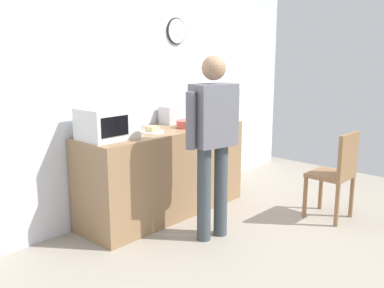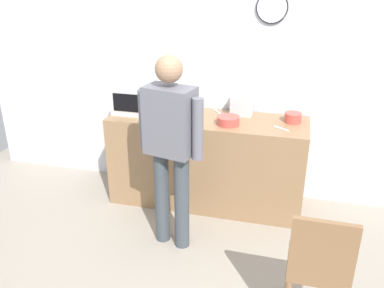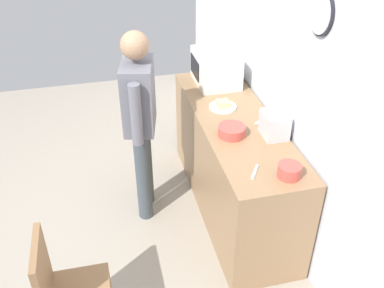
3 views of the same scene
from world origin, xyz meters
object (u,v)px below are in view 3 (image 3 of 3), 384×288
(sandwich_plate, at_px, (223,106))
(cereal_bowl, at_px, (289,171))
(microwave, at_px, (216,68))
(salad_bowl, at_px, (232,131))
(toaster, at_px, (275,125))
(person_standing, at_px, (140,115))
(spoon_utensil, at_px, (255,172))
(fork_utensil, at_px, (261,120))

(sandwich_plate, distance_m, cereal_bowl, 1.05)
(microwave, height_order, salad_bowl, microwave)
(toaster, bearing_deg, microwave, -170.25)
(sandwich_plate, distance_m, person_standing, 0.74)
(toaster, bearing_deg, cereal_bowl, -10.86)
(spoon_utensil, bearing_deg, person_standing, -141.83)
(person_standing, bearing_deg, toaster, 65.53)
(salad_bowl, bearing_deg, cereal_bowl, 20.38)
(sandwich_plate, distance_m, spoon_utensil, 0.94)
(spoon_utensil, bearing_deg, fork_utensil, 155.27)
(cereal_bowl, bearing_deg, sandwich_plate, -171.39)
(sandwich_plate, xyz_separation_m, person_standing, (0.07, -0.73, 0.05))
(toaster, relative_size, fork_utensil, 1.29)
(salad_bowl, distance_m, toaster, 0.33)
(sandwich_plate, height_order, fork_utensil, sandwich_plate)
(cereal_bowl, height_order, fork_utensil, cereal_bowl)
(spoon_utensil, bearing_deg, microwave, 174.71)
(microwave, bearing_deg, person_standing, -54.69)
(fork_utensil, relative_size, spoon_utensil, 1.00)
(fork_utensil, bearing_deg, toaster, 1.84)
(microwave, height_order, sandwich_plate, microwave)
(salad_bowl, relative_size, fork_utensil, 1.27)
(cereal_bowl, bearing_deg, fork_utensil, 173.16)
(microwave, bearing_deg, spoon_utensil, -5.29)
(sandwich_plate, bearing_deg, spoon_utensil, -3.34)
(microwave, distance_m, sandwich_plate, 0.52)
(cereal_bowl, height_order, person_standing, person_standing)
(microwave, xyz_separation_m, cereal_bowl, (1.53, 0.08, -0.10))
(fork_utensil, bearing_deg, salad_bowl, -63.12)
(toaster, relative_size, spoon_utensil, 1.29)
(sandwich_plate, bearing_deg, fork_utensil, 41.03)
(cereal_bowl, xyz_separation_m, spoon_utensil, (-0.10, -0.21, -0.04))
(salad_bowl, bearing_deg, microwave, 171.40)
(cereal_bowl, height_order, spoon_utensil, cereal_bowl)
(microwave, relative_size, salad_bowl, 2.32)
(microwave, bearing_deg, cereal_bowl, 2.92)
(cereal_bowl, distance_m, toaster, 0.52)
(cereal_bowl, relative_size, person_standing, 0.09)
(spoon_utensil, height_order, person_standing, person_standing)
(cereal_bowl, distance_m, person_standing, 1.31)
(fork_utensil, bearing_deg, person_standing, -102.01)
(sandwich_plate, xyz_separation_m, salad_bowl, (0.44, -0.06, 0.02))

